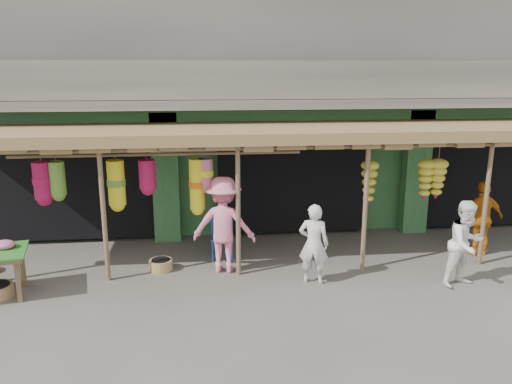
{
  "coord_description": "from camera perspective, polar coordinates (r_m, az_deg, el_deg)",
  "views": [
    {
      "loc": [
        -2.16,
        -9.32,
        3.93
      ],
      "look_at": [
        -1.03,
        1.0,
        1.36
      ],
      "focal_mm": 35.0,
      "sensor_mm": 36.0,
      "label": 1
    }
  ],
  "objects": [
    {
      "name": "blue_chair",
      "position": [
        10.66,
        -3.9,
        -4.64
      ],
      "size": [
        0.49,
        0.5,
        0.99
      ],
      "rotation": [
        0.0,
        0.0,
        -0.05
      ],
      "color": "#184BA0",
      "rests_on": "ground"
    },
    {
      "name": "ground",
      "position": [
        10.34,
        6.33,
        -8.53
      ],
      "size": [
        80.0,
        80.0,
        0.0
      ],
      "primitive_type": "plane",
      "color": "#514C47",
      "rests_on": "ground"
    },
    {
      "name": "person_right",
      "position": [
        9.97,
        22.86,
        -5.48
      ],
      "size": [
        0.95,
        0.85,
        1.63
      ],
      "primitive_type": "imported",
      "rotation": [
        0.0,
        0.0,
        0.35
      ],
      "color": "white",
      "rests_on": "ground"
    },
    {
      "name": "awning",
      "position": [
        10.41,
        5.0,
        6.33
      ],
      "size": [
        14.0,
        2.7,
        2.79
      ],
      "color": "brown",
      "rests_on": "ground"
    },
    {
      "name": "person_vendor",
      "position": [
        11.74,
        24.41,
        -2.77
      ],
      "size": [
        0.99,
        0.48,
        1.63
      ],
      "primitive_type": "imported",
      "rotation": [
        0.0,
        0.0,
        3.23
      ],
      "color": "#C06812",
      "rests_on": "ground"
    },
    {
      "name": "building",
      "position": [
        14.36,
        2.43,
        11.64
      ],
      "size": [
        16.4,
        6.8,
        7.0
      ],
      "color": "gray",
      "rests_on": "ground"
    },
    {
      "name": "person_front",
      "position": [
        9.39,
        6.61,
        -5.91
      ],
      "size": [
        0.65,
        0.53,
        1.53
      ],
      "primitive_type": "imported",
      "rotation": [
        0.0,
        0.0,
        2.8
      ],
      "color": "silver",
      "rests_on": "ground"
    },
    {
      "name": "person_shopper",
      "position": [
        9.82,
        -3.71,
        -3.76
      ],
      "size": [
        1.36,
        0.95,
        1.92
      ],
      "primitive_type": "imported",
      "rotation": [
        0.0,
        0.0,
        2.94
      ],
      "color": "pink",
      "rests_on": "ground"
    },
    {
      "name": "basket_right",
      "position": [
        10.3,
        -10.81,
        -8.18
      ],
      "size": [
        0.56,
        0.56,
        0.21
      ],
      "primitive_type": "cylinder",
      "rotation": [
        0.0,
        0.0,
        -0.23
      ],
      "color": "olive",
      "rests_on": "ground"
    }
  ]
}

